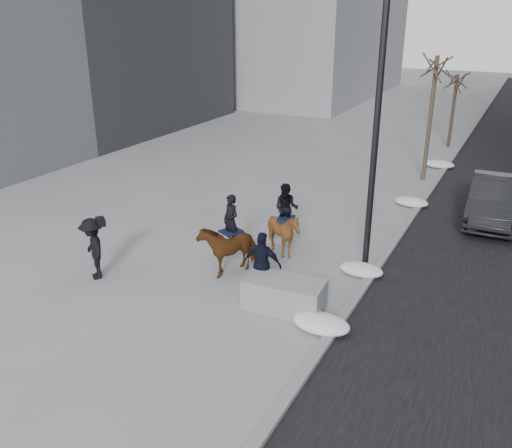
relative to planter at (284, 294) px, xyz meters
The scene contains 12 objects.
ground 1.59m from the planter, behind, with size 120.00×120.00×0.00m, color gray.
curb 10.33m from the planter, 81.77° to the left, with size 0.25×90.00×0.12m, color gray.
planter is the anchor object (origin of this frame).
car_near 9.81m from the planter, 65.73° to the left, with size 1.63×4.66×1.54m, color black.
tree_near 13.15m from the planter, 86.10° to the left, with size 1.20×1.20×5.81m, color #392D22, non-canonical shape.
tree_far 19.73m from the planter, 87.44° to the left, with size 1.20×1.20×4.24m, color #3D2E24, non-canonical shape.
mounted_left 2.66m from the planter, 151.34° to the left, with size 1.41×1.89×2.23m.
mounted_right 3.21m from the planter, 114.57° to the left, with size 1.46×1.57×2.23m.
feeder 1.02m from the planter, 153.73° to the left, with size 1.07×0.91×1.75m.
camera_crew 5.47m from the planter, behind, with size 1.30×1.20×1.75m.
lamppost 5.83m from the planter, 72.48° to the left, with size 0.25×0.80×9.09m.
snow_piles 6.87m from the planter, 80.13° to the left, with size 1.39×16.44×0.35m.
Camera 1 is at (6.32, -11.09, 7.03)m, focal length 38.00 mm.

